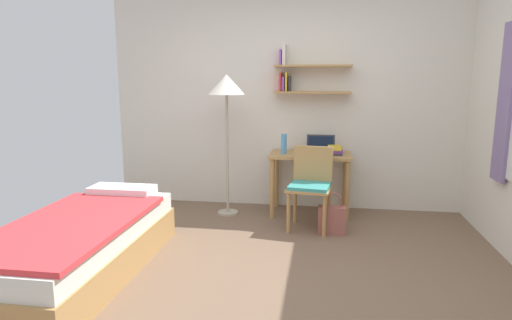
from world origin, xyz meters
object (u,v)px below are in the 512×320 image
at_px(bed, 81,246).
at_px(water_bottle, 284,144).
at_px(desk_chair, 311,183).
at_px(laptop, 321,149).
at_px(handbag, 332,219).
at_px(standing_lamp, 227,92).
at_px(book_stack, 335,150).
at_px(desk, 310,166).

xyz_separation_m(bed, water_bottle, (1.47, 1.86, 0.59)).
height_order(desk_chair, laptop, laptop).
relative_size(desk_chair, handbag, 1.98).
distance_m(standing_lamp, book_stack, 1.39).
relative_size(water_bottle, book_stack, 0.96).
bearing_deg(laptop, desk_chair, -99.85).
xyz_separation_m(desk, laptop, (0.11, 0.03, 0.20)).
height_order(bed, standing_lamp, standing_lamp).
bearing_deg(desk, book_stack, 1.93).
bearing_deg(bed, standing_lamp, 64.61).
bearing_deg(bed, handbag, 31.76).
bearing_deg(water_bottle, desk, 7.18).
bearing_deg(book_stack, standing_lamp, -172.60).
height_order(bed, desk_chair, desk_chair).
bearing_deg(laptop, bed, -134.38).
bearing_deg(desk_chair, water_bottle, 125.50).
xyz_separation_m(desk, standing_lamp, (-0.94, -0.15, 0.85)).
distance_m(desk_chair, book_stack, 0.63).
relative_size(desk_chair, water_bottle, 3.77).
distance_m(water_bottle, book_stack, 0.58).
bearing_deg(book_stack, desk, -178.07).
distance_m(desk, water_bottle, 0.40).
bearing_deg(water_bottle, book_stack, 4.70).
distance_m(bed, book_stack, 2.85).
xyz_separation_m(desk_chair, water_bottle, (-0.33, 0.46, 0.34)).
height_order(desk, water_bottle, water_bottle).
distance_m(desk, desk_chair, 0.50).
relative_size(standing_lamp, water_bottle, 7.05).
xyz_separation_m(standing_lamp, book_stack, (1.22, 0.16, -0.66)).
distance_m(bed, desk_chair, 2.29).
height_order(desk, desk_chair, desk_chair).
height_order(standing_lamp, handbag, standing_lamp).
bearing_deg(laptop, water_bottle, -170.68).
xyz_separation_m(water_bottle, handbag, (0.55, -0.61, -0.67)).
distance_m(book_stack, handbag, 0.89).
height_order(desk_chair, standing_lamp, standing_lamp).
height_order(bed, desk, desk).
xyz_separation_m(bed, standing_lamp, (0.83, 1.75, 1.18)).
bearing_deg(bed, desk, 46.94).
distance_m(desk_chair, handbag, 0.43).
relative_size(laptop, handbag, 0.76).
relative_size(desk_chair, laptop, 2.62).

